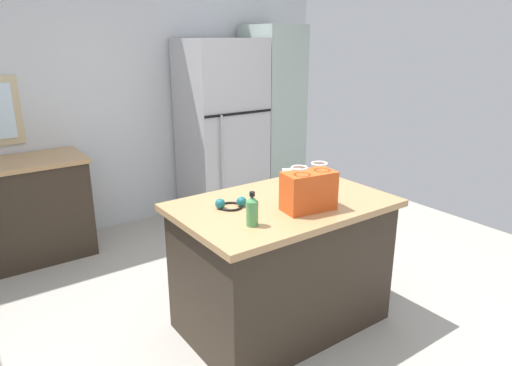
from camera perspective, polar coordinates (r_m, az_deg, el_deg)
ground at (r=3.27m, az=1.42°, el=-18.11°), size 5.97×5.97×0.00m
back_wall at (r=4.89m, az=-16.79°, el=10.80°), size 4.82×0.13×2.77m
kitchen_island at (r=3.15m, az=3.22°, el=-9.92°), size 1.38×0.89×0.89m
refrigerator at (r=4.98m, az=-4.26°, el=6.49°), size 0.81×0.72×1.89m
tall_cabinet at (r=5.35m, az=1.97°, el=8.05°), size 0.51×0.64×2.03m
shopping_bag at (r=2.82m, az=6.52°, el=-0.93°), size 0.34×0.22×0.29m
small_box at (r=3.25m, az=4.52°, el=0.54°), size 0.17×0.16×0.12m
bottle at (r=2.58m, az=-0.47°, el=-3.44°), size 0.07×0.07×0.20m
ear_defenders at (r=2.87m, az=-3.12°, el=-2.61°), size 0.19×0.19×0.06m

